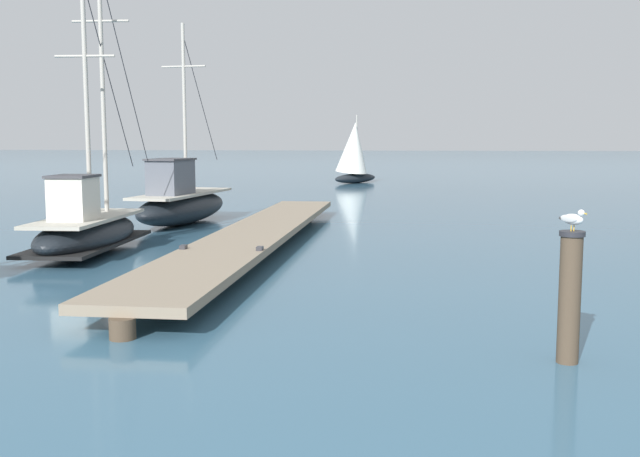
{
  "coord_description": "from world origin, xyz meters",
  "views": [
    {
      "loc": [
        -0.34,
        -1.3,
        2.66
      ],
      "look_at": [
        -1.72,
        9.08,
        1.4
      ],
      "focal_mm": 41.02,
      "sensor_mm": 36.0,
      "label": 1
    }
  ],
  "objects_px": {
    "fishing_boat_0": "(86,228)",
    "distant_sailboat": "(354,153)",
    "perched_seagull": "(573,219)",
    "mooring_piling": "(570,295)",
    "fishing_boat_1": "(181,202)"
  },
  "relations": [
    {
      "from": "mooring_piling",
      "to": "fishing_boat_1",
      "type": "bearing_deg",
      "value": 124.26
    },
    {
      "from": "fishing_boat_0",
      "to": "mooring_piling",
      "type": "xyz_separation_m",
      "value": [
        9.56,
        -7.37,
        0.22
      ]
    },
    {
      "from": "mooring_piling",
      "to": "distant_sailboat",
      "type": "relative_size",
      "value": 0.37
    },
    {
      "from": "fishing_boat_0",
      "to": "perched_seagull",
      "type": "bearing_deg",
      "value": -37.61
    },
    {
      "from": "mooring_piling",
      "to": "perched_seagull",
      "type": "distance_m",
      "value": 0.91
    },
    {
      "from": "fishing_boat_1",
      "to": "distant_sailboat",
      "type": "bearing_deg",
      "value": 81.46
    },
    {
      "from": "fishing_boat_0",
      "to": "mooring_piling",
      "type": "bearing_deg",
      "value": -37.62
    },
    {
      "from": "fishing_boat_1",
      "to": "perched_seagull",
      "type": "distance_m",
      "value": 16.59
    },
    {
      "from": "mooring_piling",
      "to": "distant_sailboat",
      "type": "distance_m",
      "value": 37.57
    },
    {
      "from": "fishing_boat_1",
      "to": "perched_seagull",
      "type": "height_order",
      "value": "fishing_boat_1"
    },
    {
      "from": "fishing_boat_0",
      "to": "distant_sailboat",
      "type": "xyz_separation_m",
      "value": [
        3.75,
        29.74,
        1.3
      ]
    },
    {
      "from": "fishing_boat_0",
      "to": "perched_seagull",
      "type": "height_order",
      "value": "fishing_boat_0"
    },
    {
      "from": "mooring_piling",
      "to": "distant_sailboat",
      "type": "bearing_deg",
      "value": 98.89
    },
    {
      "from": "fishing_boat_0",
      "to": "distant_sailboat",
      "type": "bearing_deg",
      "value": 82.8
    },
    {
      "from": "fishing_boat_0",
      "to": "perched_seagull",
      "type": "relative_size",
      "value": 22.83
    }
  ]
}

